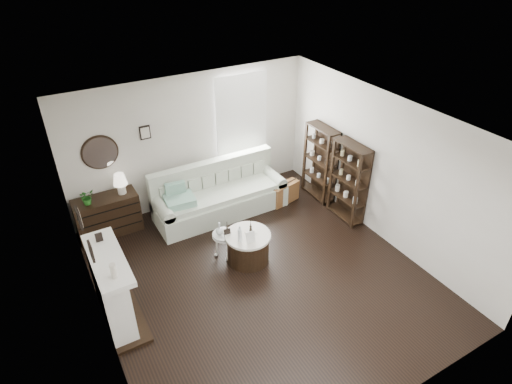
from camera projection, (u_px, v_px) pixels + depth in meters
room at (225, 123)px, 8.62m from camera, size 5.50×5.50×5.50m
fireplace at (112, 291)px, 6.15m from camera, size 0.50×1.40×1.84m
shelf_unit_far at (320, 163)px, 8.88m from camera, size 0.30×0.80×1.60m
shelf_unit_near at (349, 182)px, 8.22m from camera, size 0.30×0.80×1.60m
sofa at (219, 196)px, 8.63m from camera, size 2.65×0.92×1.03m
quilt at (180, 201)px, 8.03m from camera, size 0.60×0.51×0.14m
suitcase at (285, 193)px, 8.96m from camera, size 0.69×0.35×0.44m
dresser at (108, 215)px, 8.00m from camera, size 1.15×0.50×0.77m
table_lamp at (121, 184)px, 7.83m from camera, size 0.32×0.32×0.41m
potted_plant at (87, 197)px, 7.57m from camera, size 0.32×0.31×0.28m
drum_table at (248, 247)px, 7.39m from camera, size 0.79×0.79×0.55m
pedestal_table at (224, 235)px, 7.38m from camera, size 0.41×0.41×0.49m
eiffel_drum at (251, 226)px, 7.27m from camera, size 0.15×0.15×0.21m
bottle_drum at (240, 234)px, 7.02m from camera, size 0.07×0.07×0.31m
card_frame_drum at (251, 237)px, 7.02m from camera, size 0.15×0.06×0.20m
eiffel_ped at (227, 227)px, 7.36m from camera, size 0.11×0.11×0.18m
flask_ped at (219, 229)px, 7.28m from camera, size 0.13×0.13×0.25m
card_frame_ped at (227, 233)px, 7.25m from camera, size 0.12×0.06×0.15m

